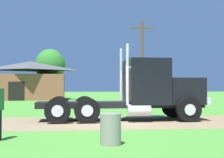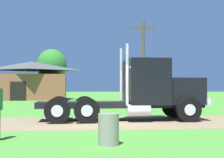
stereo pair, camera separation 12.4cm
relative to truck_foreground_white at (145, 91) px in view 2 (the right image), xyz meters
name	(u,v)px [view 2 (the right image)]	position (x,y,z in m)	size (l,w,h in m)	color
ground_plane	(100,122)	(-2.20, -0.80, -1.36)	(200.00, 200.00, 0.00)	#498E30
dirt_track	(100,122)	(-2.20, -0.80, -1.36)	(120.00, 5.51, 0.01)	#867150
truck_foreground_white	(145,91)	(0.00, 0.00, 0.00)	(7.88, 2.82, 3.49)	black
steel_barrel	(109,129)	(-2.34, -6.58, -0.94)	(0.56, 0.56, 0.85)	gray
shed_building	(32,81)	(-8.98, 26.23, 0.93)	(8.86, 5.83, 4.76)	brown
utility_pole_near	(143,60)	(2.70, 14.32, 2.68)	(2.20, 0.26, 7.60)	brown
tree_right	(52,66)	(-6.85, 29.76, 3.12)	(4.05, 4.05, 6.73)	#513823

